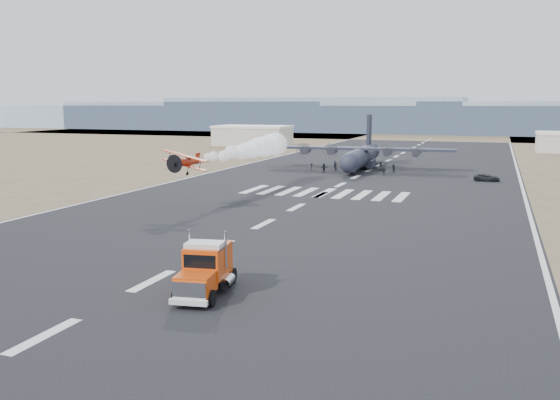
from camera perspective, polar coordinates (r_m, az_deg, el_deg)
The scene contains 21 objects.
ground at distance 48.39m, azimuth -12.22°, elevation -7.62°, with size 500.00×500.00×0.00m, color black.
scrub_far at distance 270.52m, azimuth 14.83°, elevation 6.00°, with size 500.00×80.00×0.00m, color brown.
runway_markings at distance 103.06m, azimuth 5.82°, elevation 1.46°, with size 60.00×260.00×0.01m, color silver, non-canonical shape.
ridge_seg_a at distance 371.33m, azimuth -16.42°, elevation 7.73°, with size 150.00×50.00×13.00m, color #8192A5.
ridge_seg_b at distance 336.88m, azimuth -7.40°, elevation 8.08°, with size 150.00×50.00×15.00m, color #8192A5.
ridge_seg_c at distance 312.32m, azimuth 3.36°, elevation 8.24°, with size 150.00×50.00×17.00m, color #8192A5.
ridge_seg_d at distance 300.14m, azimuth 15.43°, elevation 7.50°, with size 150.00×50.00×13.00m, color #8192A5.
hangar_left at distance 199.76m, azimuth -2.65°, elevation 6.23°, with size 24.50×14.50×6.70m.
semi_truck at distance 44.21m, azimuth -7.17°, elevation -6.52°, with size 4.00×8.84×3.89m.
aerobatic_biplane at distance 78.57m, azimuth -9.07°, elevation 3.67°, with size 6.57×5.96×3.16m.
smoke_trail at distance 101.12m, azimuth -1.63°, elevation 5.12°, with size 4.19×30.79×4.19m.
transport_aircraft at distance 129.93m, azimuth 7.84°, elevation 4.34°, with size 39.70×32.67×11.46m.
support_vehicle at distance 113.93m, azimuth 19.28°, elevation 2.06°, with size 2.15×4.66×1.30m, color black.
crew_a at distance 123.62m, azimuth 5.39°, elevation 3.16°, with size 0.63×0.52×1.74m, color black.
crew_b at distance 123.43m, azimuth 10.87°, elevation 3.03°, with size 0.84×0.52×1.73m, color black.
crew_c at distance 124.35m, azimuth 3.04°, elevation 3.20°, with size 1.03×0.48×1.60m, color black.
crew_d at distance 118.15m, azimuth 9.94°, elevation 2.76°, with size 0.95×0.49×1.63m, color black.
crew_e at distance 126.10m, azimuth 9.67°, elevation 3.23°, with size 0.92×0.57×1.89m, color black.
crew_f at distance 121.38m, azimuth 4.25°, elevation 3.10°, with size 1.75×0.57×1.89m, color black.
crew_g at distance 127.06m, azimuth 5.30°, elevation 3.36°, with size 0.69×0.56×1.88m, color black.
crew_h at distance 124.31m, azimuth 6.51°, elevation 3.18°, with size 0.84×0.52×1.73m, color black.
Camera 1 is at (25.07, -39.00, 13.86)m, focal length 38.00 mm.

